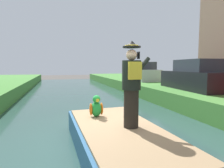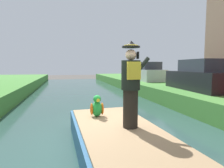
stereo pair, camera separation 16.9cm
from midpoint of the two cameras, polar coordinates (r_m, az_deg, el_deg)
name	(u,v)px [view 2 (the right image)]	position (r m, az deg, el deg)	size (l,w,h in m)	color
ground_plane	(111,145)	(5.14, 0.66, -17.84)	(80.00, 80.00, 0.00)	#4C4742
canal_water	(111,143)	(5.12, 0.66, -17.33)	(6.93, 48.00, 0.10)	#2D4C47
boat	(119,141)	(4.30, 3.41, -16.88)	(1.95, 4.26, 0.61)	#23517A
person_pirate	(131,85)	(4.04, 6.90, -0.24)	(0.61, 0.42, 1.85)	black
parrot_plush	(97,107)	(5.01, -3.57, -7.01)	(0.36, 0.35, 0.57)	green
parked_car_dark	(200,77)	(10.40, 25.49, 1.89)	(2.00, 4.12, 1.50)	black
parked_car_silver	(147,73)	(15.83, 10.73, 3.34)	(1.77, 4.03, 1.50)	#B7B7BC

